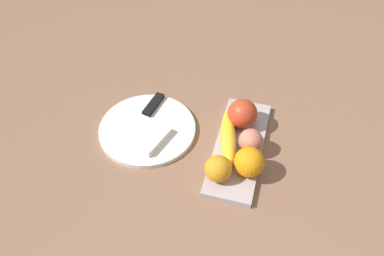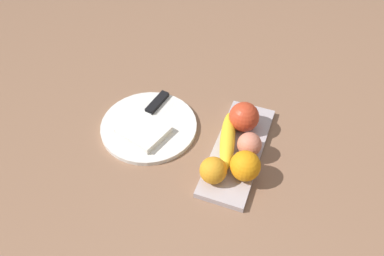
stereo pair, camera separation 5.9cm
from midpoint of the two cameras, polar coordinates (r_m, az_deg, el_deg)
name	(u,v)px [view 2 (the right image)]	position (r m, az deg, el deg)	size (l,w,h in m)	color
ground_plane	(246,162)	(1.02, 9.35, -4.85)	(2.40, 2.40, 0.00)	#8E664D
fruit_tray	(238,151)	(1.03, 8.22, -3.28)	(0.33, 0.12, 0.02)	#BCB2B9
apple	(244,117)	(1.04, 9.10, 1.53)	(0.08, 0.08, 0.08)	#CA3F23
banana	(228,140)	(1.01, 6.80, -1.79)	(0.19, 0.04, 0.04)	yellow
orange_near_apple	(245,166)	(0.94, 9.45, -5.44)	(0.07, 0.07, 0.07)	orange
orange_near_banana	(213,170)	(0.93, 4.89, -6.14)	(0.06, 0.06, 0.06)	orange
peach	(251,145)	(0.99, 10.16, -2.45)	(0.06, 0.06, 0.06)	#D87C64
dinner_plate	(149,126)	(1.08, -4.66, 0.20)	(0.26, 0.26, 0.01)	white
folded_napkin	(143,131)	(1.05, -5.41, -0.44)	(0.10, 0.12, 0.02)	white
knife	(154,106)	(1.12, -3.92, 3.14)	(0.18, 0.05, 0.01)	silver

